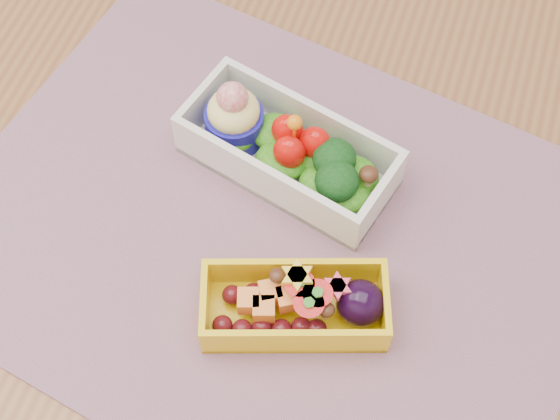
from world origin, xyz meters
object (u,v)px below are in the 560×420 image
(table, at_px, (297,328))
(bento_yellow, at_px, (299,305))
(bento_white, at_px, (287,150))
(placemat, at_px, (270,234))

(table, xyz_separation_m, bento_yellow, (0.01, -0.03, 0.12))
(bento_white, bearing_deg, table, -52.16)
(table, distance_m, bento_white, 0.17)
(table, xyz_separation_m, bento_white, (-0.05, 0.11, 0.13))
(bento_white, distance_m, bento_yellow, 0.15)
(bento_white, bearing_deg, bento_yellow, -53.34)
(table, bearing_deg, placemat, 135.25)
(placemat, height_order, bento_yellow, bento_yellow)
(bento_white, bearing_deg, placemat, -69.06)
(placemat, bearing_deg, bento_white, 95.97)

